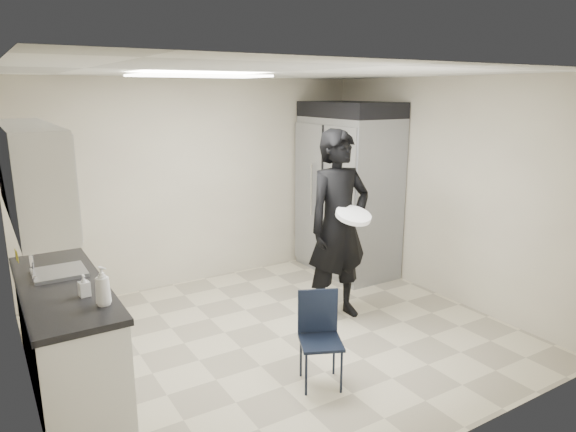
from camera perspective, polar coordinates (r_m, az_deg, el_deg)
floor at (r=5.36m, az=-0.87°, el=-13.31°), size 4.50×4.50×0.00m
ceiling at (r=4.77m, az=-0.99°, el=15.69°), size 4.50×4.50×0.00m
back_wall at (r=6.67m, az=-9.73°, el=3.73°), size 4.50×0.00×4.50m
left_wall at (r=4.27m, az=-27.96°, el=-3.37°), size 0.00×4.00×4.00m
right_wall at (r=6.33m, az=16.91°, el=2.79°), size 0.00×4.00×4.00m
ceiling_panel at (r=4.87m, az=-9.80°, el=15.11°), size 1.20×0.60×0.02m
lower_counter at (r=4.78m, az=-23.29°, el=-12.31°), size 0.60×1.90×0.86m
countertop at (r=4.60m, az=-23.83°, el=-7.19°), size 0.64×1.95×0.05m
sink at (r=4.85m, az=-24.01°, el=-6.37°), size 0.42×0.40×0.14m
faucet at (r=4.78m, az=-26.55°, el=-5.00°), size 0.02×0.02×0.24m
upper_cabinets at (r=4.37m, az=-26.64°, el=4.22°), size 0.35×1.80×0.75m
towel_dispenser at (r=5.53m, az=-28.23°, el=3.60°), size 0.22×0.30×0.35m
notice_sticker_left at (r=4.38m, az=-27.86°, el=-4.02°), size 0.00×0.12×0.07m
notice_sticker_right at (r=4.59m, az=-27.99°, el=-3.82°), size 0.00×0.12×0.07m
commercial_fridge at (r=7.00m, az=6.68°, el=2.22°), size 0.80×1.35×2.10m
fridge_compressor at (r=6.87m, az=6.95°, el=11.67°), size 0.80×1.35×0.20m
folding_chair at (r=4.43m, az=3.68°, el=-13.85°), size 0.46×0.46×0.78m
man_tuxedo at (r=5.50m, az=5.63°, el=-1.14°), size 0.76×0.52×2.06m
bucket_lid at (r=5.27m, az=7.27°, el=0.06°), size 0.37×0.37×0.05m
soap_bottle_a at (r=4.00m, az=-19.91°, el=-7.32°), size 0.15×0.15×0.29m
soap_bottle_b at (r=4.23m, az=-21.72°, el=-7.18°), size 0.08×0.09×0.17m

